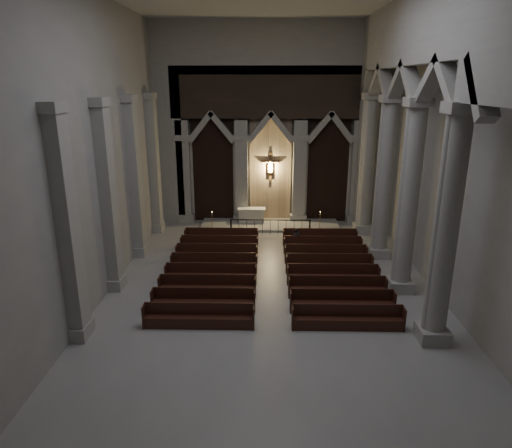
# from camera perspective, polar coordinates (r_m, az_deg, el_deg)

# --- Properties ---
(room) EXTENTS (24.00, 24.10, 12.00)m
(room) POSITION_cam_1_polar(r_m,az_deg,el_deg) (16.56, 2.33, 13.94)
(room) COLOR #9E9C96
(room) RESTS_ON ground
(sanctuary_wall) EXTENTS (14.00, 0.77, 12.00)m
(sanctuary_wall) POSITION_cam_1_polar(r_m,az_deg,el_deg) (28.14, 1.87, 13.30)
(sanctuary_wall) COLOR #A4A299
(sanctuary_wall) RESTS_ON ground
(right_arcade) EXTENTS (1.00, 24.00, 12.00)m
(right_arcade) POSITION_cam_1_polar(r_m,az_deg,el_deg) (18.80, 19.81, 14.06)
(right_arcade) COLOR #A4A299
(right_arcade) RESTS_ON ground
(left_pilasters) EXTENTS (0.60, 13.00, 8.03)m
(left_pilasters) POSITION_cam_1_polar(r_m,az_deg,el_deg) (21.55, -16.27, 4.12)
(left_pilasters) COLOR #A4A299
(left_pilasters) RESTS_ON ground
(sanctuary_step) EXTENTS (8.50, 2.60, 0.15)m
(sanctuary_step) POSITION_cam_1_polar(r_m,az_deg,el_deg) (28.43, 1.76, -0.10)
(sanctuary_step) COLOR #A4A299
(sanctuary_step) RESTS_ON ground
(altar) EXTENTS (1.74, 0.69, 0.89)m
(altar) POSITION_cam_1_polar(r_m,az_deg,el_deg) (28.66, -0.57, 1.14)
(altar) COLOR beige
(altar) RESTS_ON sanctuary_step
(altar_rail) EXTENTS (4.71, 0.09, 0.92)m
(altar_rail) POSITION_cam_1_polar(r_m,az_deg,el_deg) (26.72, 1.81, -0.03)
(altar_rail) COLOR black
(altar_rail) RESTS_ON ground
(candle_stand_left) EXTENTS (0.21, 0.21, 1.26)m
(candle_stand_left) POSITION_cam_1_polar(r_m,az_deg,el_deg) (27.38, -5.48, -0.27)
(candle_stand_left) COLOR #B78138
(candle_stand_left) RESTS_ON ground
(candle_stand_right) EXTENTS (0.21, 0.21, 1.23)m
(candle_stand_right) POSITION_cam_1_polar(r_m,az_deg,el_deg) (27.65, 7.98, -0.20)
(candle_stand_right) COLOR #B78138
(candle_stand_right) RESTS_ON ground
(pews) EXTENTS (9.45, 9.38, 0.90)m
(pews) POSITION_cam_1_polar(r_m,az_deg,el_deg) (20.96, 1.96, -5.97)
(pews) COLOR black
(pews) RESTS_ON ground
(worshipper) EXTENTS (0.49, 0.36, 1.24)m
(worshipper) POSITION_cam_1_polar(r_m,az_deg,el_deg) (24.18, 5.11, -1.97)
(worshipper) COLOR black
(worshipper) RESTS_ON ground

